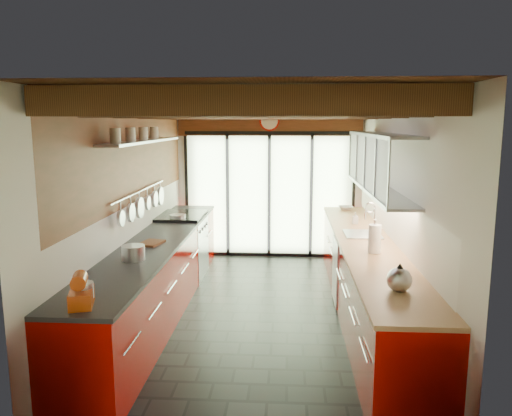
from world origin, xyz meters
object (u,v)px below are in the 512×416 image
object	(u,v)px
paper_towel	(375,239)
soap_bottle	(355,218)
bowl	(346,208)
kettle	(399,278)
stand_mixer	(82,292)

from	to	relation	value
paper_towel	soap_bottle	size ratio (longest dim) A/B	2.25
bowl	soap_bottle	bearing A→B (deg)	-90.00
kettle	paper_towel	bearing A→B (deg)	90.00
soap_bottle	kettle	bearing A→B (deg)	-90.00
stand_mixer	kettle	distance (m)	2.59
kettle	paper_towel	size ratio (longest dim) A/B	0.80
soap_bottle	bowl	distance (m)	1.17
stand_mixer	bowl	bearing A→B (deg)	60.51
stand_mixer	soap_bottle	world-z (taller)	stand_mixer
kettle	bowl	bearing A→B (deg)	90.00
bowl	paper_towel	bearing A→B (deg)	-90.00
stand_mixer	soap_bottle	distance (m)	4.18
kettle	bowl	xyz separation A→B (m)	(0.00, 3.99, -0.08)
paper_towel	bowl	distance (m)	2.75
soap_bottle	bowl	xyz separation A→B (m)	(0.00, 1.17, -0.05)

